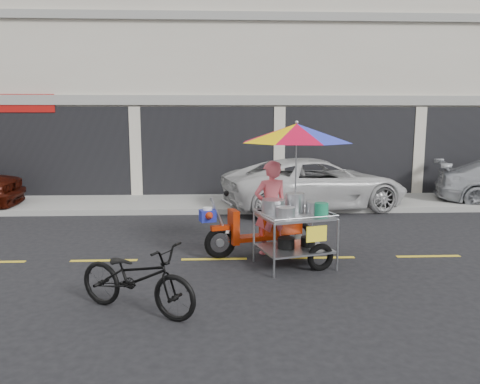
{
  "coord_description": "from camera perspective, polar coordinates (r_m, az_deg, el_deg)",
  "views": [
    {
      "loc": [
        -1.89,
        -8.27,
        2.56
      ],
      "look_at": [
        -1.5,
        0.6,
        1.15
      ],
      "focal_mm": 35.0,
      "sensor_mm": 36.0,
      "label": 1
    }
  ],
  "objects": [
    {
      "name": "near_bicycle",
      "position": [
        6.41,
        -12.48,
        -10.16
      ],
      "size": [
        1.91,
        1.43,
        0.96
      ],
      "primitive_type": "imported",
      "rotation": [
        0.0,
        0.0,
        1.07
      ],
      "color": "black",
      "rests_on": "ground"
    },
    {
      "name": "ground",
      "position": [
        8.87,
        10.0,
        -7.91
      ],
      "size": [
        90.0,
        90.0,
        0.0
      ],
      "primitive_type": "plane",
      "color": "black"
    },
    {
      "name": "sidewalk",
      "position": [
        14.12,
        5.21,
        -1.14
      ],
      "size": [
        45.0,
        3.0,
        0.15
      ],
      "primitive_type": "cube",
      "color": "gray",
      "rests_on": "ground"
    },
    {
      "name": "food_vendor_rig",
      "position": [
        8.3,
        5.56,
        2.21
      ],
      "size": [
        2.89,
        2.39,
        2.53
      ],
      "rotation": [
        0.0,
        0.0,
        0.28
      ],
      "color": "black",
      "rests_on": "ground"
    },
    {
      "name": "white_pickup",
      "position": [
        13.38,
        9.16,
        1.01
      ],
      "size": [
        5.58,
        3.46,
        1.44
      ],
      "primitive_type": "imported",
      "rotation": [
        0.0,
        0.0,
        1.79
      ],
      "color": "silver",
      "rests_on": "ground"
    },
    {
      "name": "centerline",
      "position": [
        8.86,
        10.0,
        -7.88
      ],
      "size": [
        42.0,
        0.1,
        0.01
      ],
      "primitive_type": "cube",
      "color": "gold",
      "rests_on": "ground"
    },
    {
      "name": "shophouse_block",
      "position": [
        19.51,
        11.79,
        13.78
      ],
      "size": [
        36.0,
        8.11,
        10.4
      ],
      "color": "beige",
      "rests_on": "ground"
    }
  ]
}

